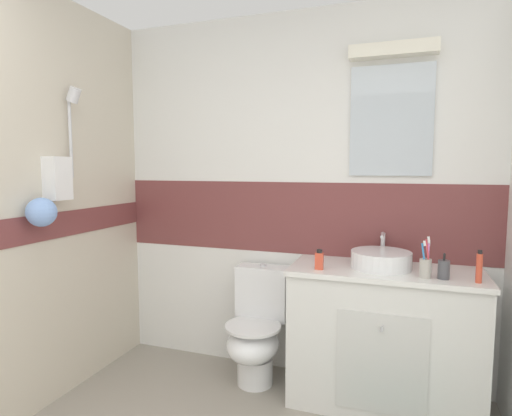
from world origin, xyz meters
The scene contains 8 objects.
wall_back_tiled centered at (0.01, 2.45, 1.26)m, with size 3.20×0.20×2.50m.
vanity_cabinet centered at (0.62, 2.15, 0.43)m, with size 1.11×0.52×0.85m.
sink_basin centered at (0.60, 2.16, 0.91)m, with size 0.36×0.40×0.19m.
toilet centered at (-0.19, 2.16, 0.36)m, with size 0.37×0.50×0.78m.
toothbrush_cup centered at (0.84, 2.01, 0.92)m, with size 0.06×0.06×0.23m.
soap_dispenser centered at (0.93, 2.02, 0.90)m, with size 0.06×0.06×0.14m.
toothpaste_tube_upright centered at (1.10, 2.00, 0.93)m, with size 0.03×0.03×0.17m.
perfume_flask_small centered at (0.25, 2.00, 0.91)m, with size 0.05×0.03×0.12m.
Camera 1 is at (0.70, -0.40, 1.46)m, focal length 29.14 mm.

